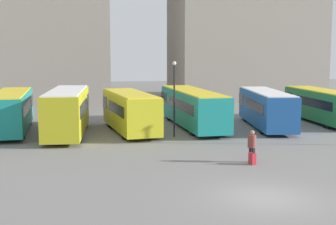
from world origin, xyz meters
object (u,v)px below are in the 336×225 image
(bus_3, at_px, (192,107))
(lamp_post_0, at_px, (174,92))
(bus_0, at_px, (12,110))
(suitcase, at_px, (252,159))
(bus_2, at_px, (130,111))
(bus_1, at_px, (67,111))
(traveler, at_px, (252,143))
(bus_4, at_px, (266,107))
(bus_5, at_px, (321,105))

(bus_3, distance_m, lamp_post_0, 5.22)
(bus_0, relative_size, bus_3, 0.84)
(suitcase, height_order, lamp_post_0, lamp_post_0)
(bus_2, xyz_separation_m, bus_3, (5.27, 1.70, -0.00))
(bus_1, relative_size, lamp_post_0, 1.88)
(bus_0, relative_size, bus_2, 1.12)
(bus_1, distance_m, traveler, 14.89)
(bus_0, relative_size, bus_1, 1.03)
(traveler, distance_m, lamp_post_0, 9.16)
(bus_4, height_order, traveler, bus_4)
(suitcase, bearing_deg, lamp_post_0, 2.96)
(bus_0, distance_m, bus_5, 25.71)
(bus_3, distance_m, bus_5, 11.56)
(bus_0, bearing_deg, lamp_post_0, -112.18)
(traveler, bearing_deg, bus_4, -38.39)
(bus_4, relative_size, traveler, 5.78)
(bus_1, relative_size, traveler, 5.67)
(lamp_post_0, bearing_deg, traveler, -72.24)
(bus_2, relative_size, suitcase, 10.16)
(bus_3, distance_m, traveler, 12.90)
(bus_1, bearing_deg, traveler, -132.02)
(bus_5, bearing_deg, bus_0, 92.34)
(bus_1, distance_m, bus_3, 10.15)
(bus_1, bearing_deg, bus_0, 67.88)
(bus_3, bearing_deg, bus_5, -90.98)
(bus_3, relative_size, traveler, 6.91)
(bus_4, height_order, suitcase, bus_4)
(bus_1, bearing_deg, bus_5, -79.50)
(bus_4, bearing_deg, traveler, 162.63)
(traveler, relative_size, lamp_post_0, 0.33)
(bus_5, height_order, lamp_post_0, lamp_post_0)
(lamp_post_0, bearing_deg, bus_5, 18.41)
(bus_0, bearing_deg, bus_2, -102.45)
(bus_0, height_order, bus_3, bus_0)
(bus_3, height_order, traveler, bus_3)
(bus_1, xyz_separation_m, bus_3, (9.92, 2.15, -0.16))
(bus_3, bearing_deg, traveler, 179.52)
(bus_0, relative_size, suitcase, 11.34)
(bus_0, height_order, suitcase, bus_0)
(bus_2, relative_size, traveler, 5.22)
(bus_0, xyz_separation_m, lamp_post_0, (11.80, -4.33, 1.54))
(bus_1, height_order, suitcase, bus_1)
(traveler, xyz_separation_m, lamp_post_0, (-2.72, 8.48, 2.14))
(bus_0, bearing_deg, bus_4, -95.74)
(bus_2, distance_m, bus_3, 5.53)
(bus_1, relative_size, bus_4, 0.98)
(traveler, height_order, lamp_post_0, lamp_post_0)
(bus_4, relative_size, lamp_post_0, 1.92)
(bus_2, height_order, suitcase, bus_2)
(bus_5, bearing_deg, bus_4, 107.21)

